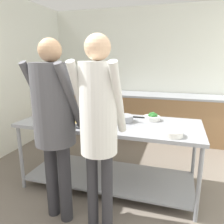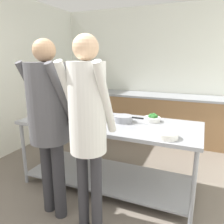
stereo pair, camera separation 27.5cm
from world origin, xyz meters
name	(u,v)px [view 1 (the left image)]	position (x,y,z in m)	size (l,w,h in m)	color
wall_rear	(143,72)	(0.00, 3.67, 1.32)	(4.13, 0.06, 2.65)	silver
wall_left	(3,77)	(-2.03, 1.83, 1.32)	(0.06, 3.79, 2.65)	silver
back_counter	(139,115)	(0.00, 3.30, 0.46)	(3.97, 0.65, 0.91)	olive
serving_counter	(110,143)	(-0.03, 1.34, 0.58)	(2.18, 0.88, 0.86)	gray
serving_tray_vegetables	(68,112)	(-0.70, 1.52, 0.89)	(0.38, 0.31, 0.05)	gray
serving_tray_roast	(84,123)	(-0.28, 1.12, 0.89)	(0.39, 0.29, 0.05)	gray
sauce_pan	(124,118)	(0.14, 1.40, 0.90)	(0.37, 0.23, 0.08)	gray
broccoli_bowl	(152,117)	(0.46, 1.56, 0.90)	(0.20, 0.20, 0.10)	silver
plate_stack	(171,133)	(0.71, 1.04, 0.89)	(0.24, 0.24, 0.06)	white
guest_serving_left	(99,118)	(0.13, 0.53, 1.14)	(0.42, 0.35, 1.81)	#2D2D33
guest_serving_right	(54,115)	(-0.35, 0.62, 1.11)	(0.54, 0.43, 1.80)	#2D2D33
water_bottle	(92,86)	(-1.10, 3.38, 1.01)	(0.08, 0.08, 0.22)	#23602D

